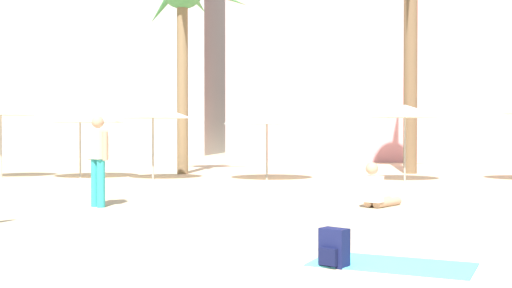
{
  "coord_description": "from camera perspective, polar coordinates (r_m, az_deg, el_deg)",
  "views": [
    {
      "loc": [
        1.11,
        -5.98,
        1.47
      ],
      "look_at": [
        -0.83,
        6.76,
        1.23
      ],
      "focal_mm": 45.85,
      "sensor_mm": 36.0,
      "label": 1
    }
  ],
  "objects": [
    {
      "name": "hotel_pink",
      "position": [
        37.29,
        17.22,
        11.85
      ],
      "size": [
        23.51,
        9.21,
        16.93
      ],
      "primitive_type": "cube",
      "color": "pink",
      "rests_on": "ground"
    },
    {
      "name": "cafe_umbrella_2",
      "position": [
        20.3,
        -8.99,
        2.87
      ],
      "size": [
        2.4,
        2.4,
        2.33
      ],
      "color": "gray",
      "rests_on": "ground"
    },
    {
      "name": "cafe_umbrella_6",
      "position": [
        21.38,
        -15.1,
        2.35
      ],
      "size": [
        2.79,
        2.79,
        2.15
      ],
      "color": "gray",
      "rests_on": "ground"
    },
    {
      "name": "person_near_right",
      "position": [
        13.07,
        -13.63,
        -1.1
      ],
      "size": [
        0.55,
        0.42,
        1.78
      ],
      "rotation": [
        0.0,
        0.0,
        0.97
      ],
      "color": "teal",
      "rests_on": "ground"
    },
    {
      "name": "cafe_umbrella_1",
      "position": [
        19.83,
        0.95,
        2.53
      ],
      "size": [
        2.66,
        2.66,
        2.24
      ],
      "color": "gray",
      "rests_on": "ground"
    },
    {
      "name": "palm_tree_center",
      "position": [
        23.3,
        -6.47,
        12.25
      ],
      "size": [
        4.21,
        4.72,
        7.35
      ],
      "color": "brown",
      "rests_on": "ground"
    },
    {
      "name": "beach_towel",
      "position": [
        7.45,
        11.79,
        -10.25
      ],
      "size": [
        1.92,
        1.35,
        0.01
      ],
      "primitive_type": "cube",
      "rotation": [
        0.0,
        0.0,
        -0.28
      ],
      "color": "#4CC6D6",
      "rests_on": "ground"
    },
    {
      "name": "person_mid_left",
      "position": [
        12.92,
        10.48,
        -4.13
      ],
      "size": [
        0.83,
        1.01,
        0.88
      ],
      "rotation": [
        0.0,
        0.0,
        1.01
      ],
      "color": "tan",
      "rests_on": "ground"
    },
    {
      "name": "backpack",
      "position": [
        7.22,
        6.79,
        -9.03
      ],
      "size": [
        0.35,
        0.34,
        0.42
      ],
      "rotation": [
        0.0,
        0.0,
        4.17
      ],
      "color": "#131843",
      "rests_on": "ground"
    },
    {
      "name": "cafe_umbrella_3",
      "position": [
        22.38,
        -21.38,
        3.0
      ],
      "size": [
        2.15,
        2.15,
        2.5
      ],
      "color": "gray",
      "rests_on": "ground"
    },
    {
      "name": "cafe_umbrella_7",
      "position": [
        19.91,
        12.86,
        2.81
      ],
      "size": [
        2.43,
        2.43,
        2.27
      ],
      "color": "gray",
      "rests_on": "ground"
    }
  ]
}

